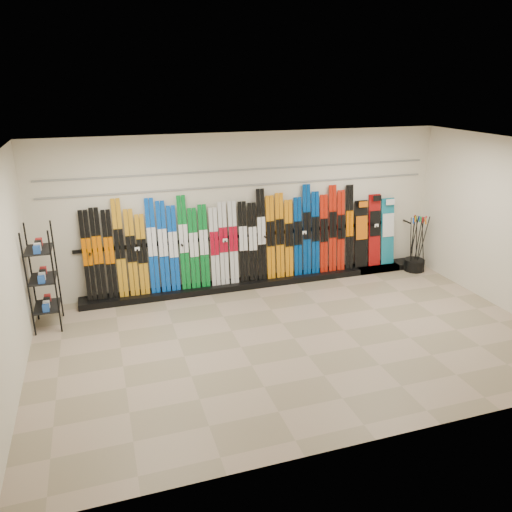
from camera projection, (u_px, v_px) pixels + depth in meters
name	position (u px, v px, depth m)	size (l,w,h in m)	color
floor	(294.00, 338.00, 7.98)	(8.00, 8.00, 0.00)	gray
back_wall	(248.00, 210.00, 9.72)	(8.00, 8.00, 0.00)	beige
left_wall	(5.00, 282.00, 6.32)	(5.00, 5.00, 0.00)	beige
right_wall	(511.00, 227.00, 8.64)	(5.00, 5.00, 0.00)	beige
ceiling	(300.00, 149.00, 6.97)	(8.00, 8.00, 0.00)	silver
ski_rack_base	(262.00, 281.00, 10.07)	(8.00, 0.40, 0.12)	black
skis	(229.00, 242.00, 9.62)	(5.37, 0.22, 1.84)	black
snowboards	(375.00, 232.00, 10.61)	(0.94, 0.24, 1.52)	black
accessory_rack	(43.00, 278.00, 8.12)	(0.40, 0.60, 1.73)	black
pole_bin	(414.00, 265.00, 10.78)	(0.43, 0.43, 0.25)	black
ski_poles	(416.00, 243.00, 10.63)	(0.44, 0.45, 1.18)	black
slatwall_rail_0	(248.00, 185.00, 9.53)	(7.60, 0.02, 0.03)	gray
slatwall_rail_1	(248.00, 170.00, 9.43)	(7.60, 0.02, 0.03)	gray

